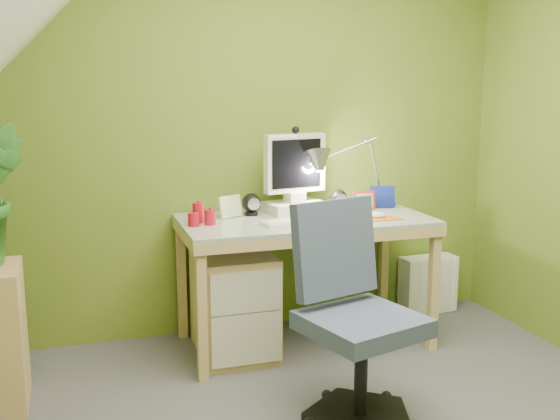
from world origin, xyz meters
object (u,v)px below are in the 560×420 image
object	(u,v)px
monitor	(295,164)
desk_lamp	(365,157)
task_chair	(362,321)
radiator	(428,284)
desk	(305,281)

from	to	relation	value
monitor	desk_lamp	bearing A→B (deg)	-10.28
desk_lamp	task_chair	bearing A→B (deg)	-107.30
task_chair	radiator	world-z (taller)	task_chair
desk	desk_lamp	xyz separation A→B (m)	(0.45, 0.18, 0.68)
desk	task_chair	xyz separation A→B (m)	(-0.07, -0.93, 0.10)
radiator	desk	bearing A→B (deg)	-167.22
desk	desk_lamp	distance (m)	0.84
task_chair	radiator	distance (m)	1.62
desk	desk_lamp	world-z (taller)	desk_lamp
desk	monitor	size ratio (longest dim) A/B	2.46
desk	desk_lamp	bearing A→B (deg)	21.95
monitor	task_chair	size ratio (longest dim) A/B	0.60
desk_lamp	radiator	world-z (taller)	desk_lamp
monitor	radiator	bearing A→B (deg)	-4.99
desk	radiator	xyz separation A→B (m)	(0.97, 0.27, -0.19)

